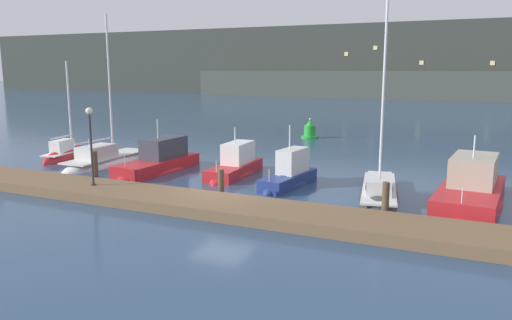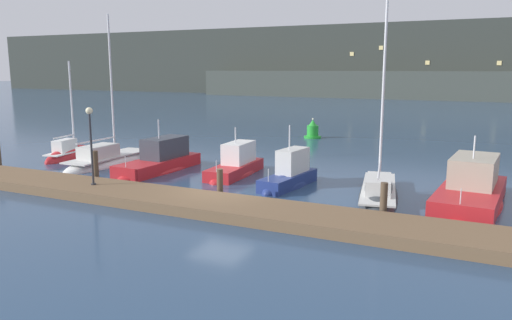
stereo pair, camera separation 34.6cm
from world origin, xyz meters
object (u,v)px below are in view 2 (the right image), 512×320
motorboat_berth_3 (160,164)px  motorboat_berth_7 (470,196)px  sailboat_berth_1 (71,156)px  motorboat_berth_4 (236,170)px  channel_buoy (313,131)px  sailboat_berth_2 (108,162)px  motorboat_berth_5 (289,181)px  dock_lamppost (90,133)px  sailboat_berth_6 (378,196)px

motorboat_berth_3 → motorboat_berth_7: 16.62m
sailboat_berth_1 → motorboat_berth_4: 12.37m
motorboat_berth_4 → channel_buoy: bearing=93.8°
sailboat_berth_2 → motorboat_berth_7: 20.71m
sailboat_berth_1 → motorboat_berth_5: bearing=-4.8°
motorboat_berth_5 → motorboat_berth_7: 8.37m
dock_lamppost → motorboat_berth_7: bearing=19.4°
sailboat_berth_1 → sailboat_berth_2: 3.78m
sailboat_berth_2 → motorboat_berth_5: 12.37m
sailboat_berth_1 → sailboat_berth_2: sailboat_berth_2 is taller
dock_lamppost → sailboat_berth_2: bearing=127.1°
motorboat_berth_3 → channel_buoy: (3.48, 16.84, 0.26)m
motorboat_berth_7 → channel_buoy: bearing=127.6°
channel_buoy → motorboat_berth_3: bearing=-101.7°
motorboat_berth_3 → dock_lamppost: size_ratio=1.81×
motorboat_berth_3 → motorboat_berth_7: bearing=-0.8°
sailboat_berth_2 → motorboat_berth_4: size_ratio=1.78×
motorboat_berth_5 → sailboat_berth_6: 4.56m
sailboat_berth_2 → motorboat_berth_3: bearing=-3.1°
sailboat_berth_1 → motorboat_berth_5: (16.07, -1.36, 0.16)m
sailboat_berth_1 → channel_buoy: 19.59m
motorboat_berth_7 → motorboat_berth_3: bearing=179.2°
motorboat_berth_3 → sailboat_berth_6: (12.79, -0.90, -0.22)m
motorboat_berth_4 → dock_lamppost: (-4.01, -6.68, 2.62)m
motorboat_berth_3 → dock_lamppost: bearing=-84.7°
sailboat_berth_2 → sailboat_berth_6: 16.92m
sailboat_berth_1 → motorboat_berth_4: bearing=-0.3°
sailboat_berth_1 → motorboat_berth_3: size_ratio=1.08×
motorboat_berth_3 → motorboat_berth_4: motorboat_berth_3 is taller
sailboat_berth_2 → sailboat_berth_6: bearing=-3.8°
sailboat_berth_2 → motorboat_berth_5: bearing=-3.5°
sailboat_berth_2 → dock_lamppost: (4.63, -6.13, 2.76)m
sailboat_berth_6 → motorboat_berth_7: sailboat_berth_6 is taller
dock_lamppost → motorboat_berth_4: bearing=59.0°
sailboat_berth_2 → motorboat_berth_4: (8.64, 0.55, 0.15)m
sailboat_berth_1 → motorboat_berth_3: 7.86m
channel_buoy → motorboat_berth_5: bearing=-74.6°
sailboat_berth_1 → dock_lamppost: (8.36, -6.74, 2.79)m
motorboat_berth_7 → sailboat_berth_2: bearing=178.7°
sailboat_berth_1 → motorboat_berth_3: sailboat_berth_1 is taller
motorboat_berth_3 → motorboat_berth_5: (8.26, -0.52, -0.06)m
motorboat_berth_7 → motorboat_berth_4: bearing=175.2°
motorboat_berth_3 → motorboat_berth_5: bearing=-3.6°
sailboat_berth_1 → channel_buoy: sailboat_berth_1 is taller
sailboat_berth_2 → motorboat_berth_3: (4.08, -0.22, 0.20)m
sailboat_berth_6 → motorboat_berth_3: bearing=176.0°
motorboat_berth_5 → dock_lamppost: bearing=-145.1°
motorboat_berth_3 → channel_buoy: motorboat_berth_3 is taller
motorboat_berth_7 → motorboat_berth_5: bearing=-178.0°
motorboat_berth_7 → channel_buoy: motorboat_berth_7 is taller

